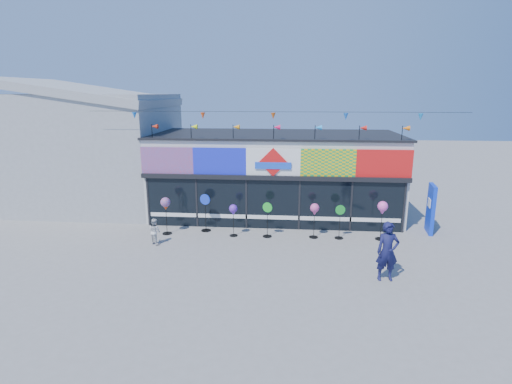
# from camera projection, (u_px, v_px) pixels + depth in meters

# --- Properties ---
(ground) EXTENTS (80.00, 80.00, 0.00)m
(ground) POSITION_uv_depth(u_px,v_px,m) (268.00, 258.00, 15.06)
(ground) COLOR slate
(ground) RESTS_ON ground
(kite_shop) EXTENTS (16.00, 5.70, 5.31)m
(kite_shop) POSITION_uv_depth(u_px,v_px,m) (275.00, 174.00, 20.31)
(kite_shop) COLOR silver
(kite_shop) RESTS_ON ground
(neighbour_building) EXTENTS (8.18, 7.20, 6.87)m
(neighbour_building) POSITION_uv_depth(u_px,v_px,m) (94.00, 146.00, 21.89)
(neighbour_building) COLOR #9FA2A4
(neighbour_building) RESTS_ON ground
(blue_sign) EXTENTS (0.30, 1.10, 2.18)m
(blue_sign) POSITION_uv_depth(u_px,v_px,m) (431.00, 209.00, 17.61)
(blue_sign) COLOR #0E34D4
(blue_sign) RESTS_ON ground
(spinner_0) EXTENTS (0.42, 0.42, 1.66)m
(spinner_0) POSITION_uv_depth(u_px,v_px,m) (166.00, 205.00, 17.35)
(spinner_0) COLOR black
(spinner_0) RESTS_ON ground
(spinner_1) EXTENTS (0.47, 0.44, 1.71)m
(spinner_1) POSITION_uv_depth(u_px,v_px,m) (205.00, 212.00, 17.84)
(spinner_1) COLOR black
(spinner_1) RESTS_ON ground
(spinner_2) EXTENTS (0.36, 0.36, 1.42)m
(spinner_2) POSITION_uv_depth(u_px,v_px,m) (233.00, 211.00, 17.15)
(spinner_2) COLOR black
(spinner_2) RESTS_ON ground
(spinner_3) EXTENTS (0.42, 0.39, 1.54)m
(spinner_3) POSITION_uv_depth(u_px,v_px,m) (267.00, 219.00, 17.12)
(spinner_3) COLOR black
(spinner_3) RESTS_ON ground
(spinner_4) EXTENTS (0.39, 0.39, 1.52)m
(spinner_4) POSITION_uv_depth(u_px,v_px,m) (315.00, 210.00, 16.93)
(spinner_4) COLOR black
(spinner_4) RESTS_ON ground
(spinner_5) EXTENTS (0.42, 0.38, 1.48)m
(spinner_5) POSITION_uv_depth(u_px,v_px,m) (340.00, 221.00, 16.94)
(spinner_5) COLOR black
(spinner_5) RESTS_ON ground
(spinner_6) EXTENTS (0.43, 0.43, 1.68)m
(spinner_6) POSITION_uv_depth(u_px,v_px,m) (382.00, 209.00, 16.68)
(spinner_6) COLOR black
(spinner_6) RESTS_ON ground
(adult_man) EXTENTS (0.77, 0.54, 2.01)m
(adult_man) POSITION_uv_depth(u_px,v_px,m) (387.00, 252.00, 13.11)
(adult_man) COLOR #151642
(adult_man) RESTS_ON ground
(child) EXTENTS (0.61, 0.55, 1.09)m
(child) POSITION_uv_depth(u_px,v_px,m) (155.00, 231.00, 16.37)
(child) COLOR silver
(child) RESTS_ON ground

